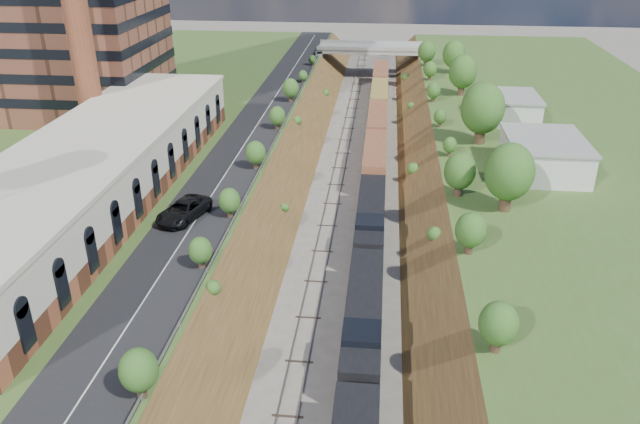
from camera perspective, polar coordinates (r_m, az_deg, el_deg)
platform_left at (r=95.78m, az=-16.87°, el=5.27°), size 44.00×180.00×5.00m
platform_right at (r=93.32m, az=24.06°, el=3.58°), size 44.00×180.00×5.00m
embankment_left at (r=90.63m, az=-3.67°, el=3.51°), size 10.00×180.00×10.00m
embankment_right at (r=89.77m, az=10.34°, el=2.91°), size 10.00×180.00×10.00m
rail_left_track at (r=89.63m, az=1.64°, el=3.36°), size 1.58×180.00×0.18m
rail_right_track at (r=89.43m, az=4.97°, el=3.21°), size 1.58×180.00×0.18m
road at (r=89.71m, az=-6.62°, el=6.60°), size 8.00×180.00×0.10m
guardrail at (r=88.58m, az=-4.05°, el=6.80°), size 0.10×171.00×0.70m
commercial_building at (r=73.03m, az=-20.06°, el=3.57°), size 14.30×62.30×7.00m
overpass at (r=147.70m, az=4.65°, el=14.13°), size 24.50×8.30×7.40m
white_building_near at (r=81.95m, az=19.81°, el=4.81°), size 9.00×12.00×4.00m
white_building_far at (r=102.38m, az=16.96°, el=9.08°), size 8.00×10.00×3.60m
tree_right_large at (r=68.74m, az=16.92°, el=3.48°), size 5.25×5.25×7.61m
tree_left_crest at (r=52.79m, az=-11.83°, el=-5.67°), size 2.45×2.45×3.55m
freight_train at (r=86.65m, az=4.99°, el=4.27°), size 3.12×125.54×4.64m
suv at (r=66.53m, az=-12.37°, el=0.17°), size 5.10×7.66×1.95m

